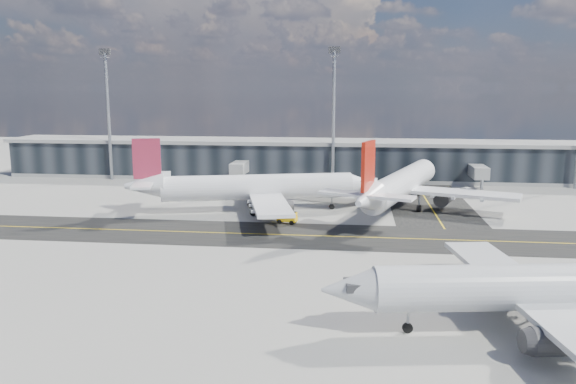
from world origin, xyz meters
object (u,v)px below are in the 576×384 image
(airliner_af, at_px, (254,187))
(baggage_tug, at_px, (289,218))
(service_van, at_px, (468,192))
(airliner_redtail, at_px, (401,184))
(airliner_near, at_px, (554,288))

(airliner_af, distance_m, baggage_tug, 10.76)
(baggage_tug, distance_m, service_van, 41.03)
(airliner_redtail, height_order, baggage_tug, airliner_redtail)
(baggage_tug, bearing_deg, airliner_af, -124.38)
(baggage_tug, xyz_separation_m, service_van, (31.63, 26.15, -0.10))
(airliner_near, xyz_separation_m, baggage_tug, (-26.69, 35.50, -2.93))
(airliner_near, bearing_deg, baggage_tug, 28.01)
(service_van, bearing_deg, baggage_tug, -176.58)
(airliner_redtail, bearing_deg, service_van, 63.91)
(airliner_af, relative_size, airliner_redtail, 0.96)
(airliner_redtail, bearing_deg, airliner_af, -150.52)
(airliner_af, relative_size, airliner_near, 1.06)
(airliner_af, bearing_deg, airliner_near, 23.16)
(airliner_near, relative_size, service_van, 6.63)
(airliner_near, height_order, baggage_tug, airliner_near)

